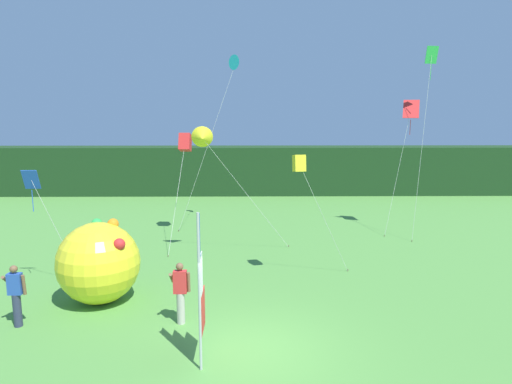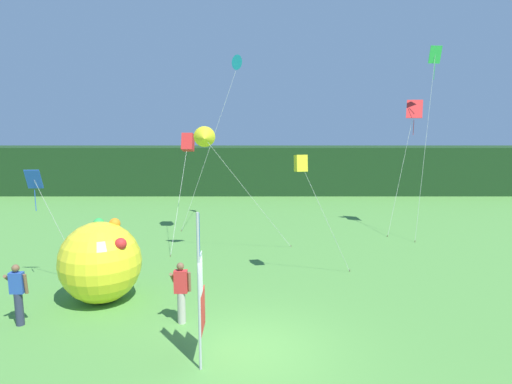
% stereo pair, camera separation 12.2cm
% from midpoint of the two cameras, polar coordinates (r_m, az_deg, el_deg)
% --- Properties ---
extents(ground_plane, '(120.00, 120.00, 0.00)m').
position_cam_midpoint_polar(ground_plane, '(11.90, -0.26, -18.86)').
color(ground_plane, '#518E3D').
extents(distant_treeline, '(80.00, 2.40, 3.34)m').
position_cam_midpoint_polar(distant_treeline, '(32.83, -0.20, 2.69)').
color(distant_treeline, '#193819').
rests_on(distant_treeline, ground).
extents(banner_flag, '(0.06, 1.03, 3.61)m').
position_cam_midpoint_polar(banner_flag, '(10.73, -6.65, -12.02)').
color(banner_flag, '#B7B7BC').
rests_on(banner_flag, ground).
extents(person_near_banner, '(0.55, 0.48, 1.71)m').
position_cam_midpoint_polar(person_near_banner, '(14.24, -27.16, -11.01)').
color(person_near_banner, '#2D334C').
rests_on(person_near_banner, ground).
extents(person_mid_field, '(0.55, 0.48, 1.72)m').
position_cam_midpoint_polar(person_mid_field, '(13.01, -9.09, -11.93)').
color(person_mid_field, '#B7B2A3').
rests_on(person_mid_field, ground).
extents(inflatable_balloon, '(2.47, 2.47, 2.51)m').
position_cam_midpoint_polar(inflatable_balloon, '(14.90, -18.52, -8.18)').
color(inflatable_balloon, yellow).
rests_on(inflatable_balloon, ground).
extents(kite_blue_diamond_0, '(1.57, 0.54, 3.90)m').
position_cam_midpoint_polar(kite_blue_diamond_0, '(16.53, -25.37, 0.75)').
color(kite_blue_diamond_0, brown).
rests_on(kite_blue_diamond_0, ground).
extents(kite_yellow_box_1, '(2.18, 1.28, 4.36)m').
position_cam_midpoint_polar(kite_yellow_box_1, '(15.26, 5.62, 3.45)').
color(kite_yellow_box_1, brown).
rests_on(kite_yellow_box_1, ground).
extents(kite_green_diamond_2, '(1.00, 1.02, 8.55)m').
position_cam_midpoint_polar(kite_green_diamond_2, '(22.30, 20.98, 13.98)').
color(kite_green_diamond_2, brown).
rests_on(kite_green_diamond_2, ground).
extents(kite_yellow_delta_3, '(3.91, 1.83, 5.19)m').
position_cam_midpoint_polar(kite_yellow_delta_3, '(17.81, -6.31, 6.60)').
color(kite_yellow_delta_3, brown).
rests_on(kite_yellow_delta_3, ground).
extents(kite_cyan_delta_4, '(3.18, 1.09, 8.39)m').
position_cam_midpoint_polar(kite_cyan_delta_4, '(22.75, -2.19, 15.51)').
color(kite_cyan_delta_4, brown).
rests_on(kite_cyan_delta_4, ground).
extents(kite_red_box_5, '(0.62, 3.79, 4.80)m').
position_cam_midpoint_polar(kite_red_box_5, '(21.53, -8.38, 6.04)').
color(kite_red_box_5, brown).
rests_on(kite_red_box_5, ground).
extents(kite_red_diamond_6, '(1.66, 1.28, 6.29)m').
position_cam_midpoint_polar(kite_red_diamond_6, '(22.94, 18.78, 9.11)').
color(kite_red_diamond_6, brown).
rests_on(kite_red_diamond_6, ground).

